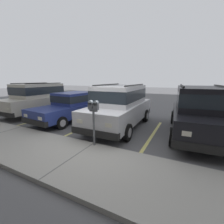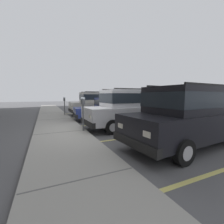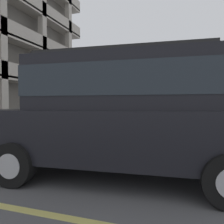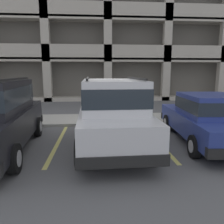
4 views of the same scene
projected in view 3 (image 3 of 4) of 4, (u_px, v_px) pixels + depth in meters
The scene contains 9 objects.
ground_plane at pixel (77, 141), 7.57m from camera, with size 80.00×80.00×0.10m.
sidewalk at pixel (45, 136), 7.98m from camera, with size 40.00×2.20×0.12m.
parking_stall_lines at pixel (128, 135), 8.62m from camera, with size 12.78×4.80×0.01m.
silver_suv at pixel (141, 109), 6.91m from camera, with size 2.08×4.81×2.03m.
red_sedan at pixel (124, 112), 3.71m from camera, with size 2.27×4.91×2.03m.
dark_hatchback at pixel (153, 114), 9.74m from camera, with size 2.07×4.60×1.54m.
blue_coupe at pixel (165, 107), 12.54m from camera, with size 2.07×4.81×2.03m.
parking_meter_near at pixel (67, 104), 7.54m from camera, with size 0.35×0.12×1.50m.
parking_meter_far at pixel (118, 105), 13.56m from camera, with size 0.35×0.12×1.44m.
Camera 3 is at (-6.76, -3.53, 1.21)m, focal length 35.00 mm.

